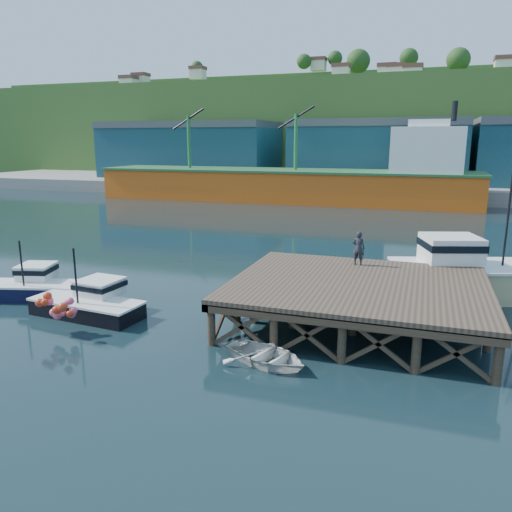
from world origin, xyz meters
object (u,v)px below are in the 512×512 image
at_px(dockworker, 358,248).
at_px(boat_navy, 31,285).
at_px(boat_black, 90,302).
at_px(dinghy, 266,355).
at_px(trawler, 487,271).

bearing_deg(dockworker, boat_navy, 22.73).
xyz_separation_m(boat_black, dinghy, (10.36, -2.67, -0.30)).
bearing_deg(dinghy, boat_black, 96.45).
distance_m(boat_black, trawler, 21.99).
distance_m(trawler, dinghy, 15.69).
relative_size(trawler, dinghy, 3.22).
height_order(boat_navy, boat_black, boat_black).
bearing_deg(dockworker, boat_black, 33.92).
xyz_separation_m(boat_navy, dinghy, (15.39, -4.09, -0.32)).
xyz_separation_m(trawler, dinghy, (-9.23, -12.63, -1.14)).
distance_m(boat_black, dinghy, 10.70).
height_order(boat_navy, dinghy, boat_navy).
bearing_deg(trawler, boat_navy, -178.39).
bearing_deg(trawler, dinghy, -143.68).
xyz_separation_m(boat_navy, boat_black, (5.04, -1.42, -0.02)).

